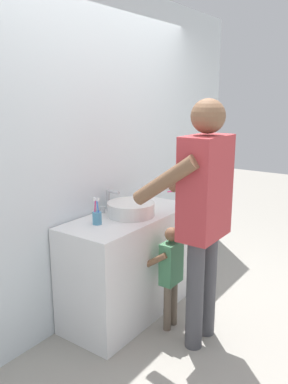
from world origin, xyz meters
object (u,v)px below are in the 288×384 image
object	(u,v)px
toothbrush_cup	(97,217)
child_toddler	(170,269)
adult_parent	(203,203)
soap_bottle	(146,198)

from	to	relation	value
toothbrush_cup	child_toddler	bearing A→B (deg)	-54.35
child_toddler	adult_parent	distance (m)	0.63
toothbrush_cup	adult_parent	distance (m)	0.80
toothbrush_cup	adult_parent	bearing A→B (deg)	-66.16
soap_bottle	adult_parent	size ratio (longest dim) A/B	0.09
soap_bottle	toothbrush_cup	bearing A→B (deg)	-179.72
toothbrush_cup	child_toddler	distance (m)	0.70
soap_bottle	child_toddler	size ratio (longest dim) A/B	0.20
adult_parent	toothbrush_cup	bearing A→B (deg)	113.84
soap_bottle	child_toddler	xyz separation A→B (m)	(-0.32, -0.46, -0.43)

